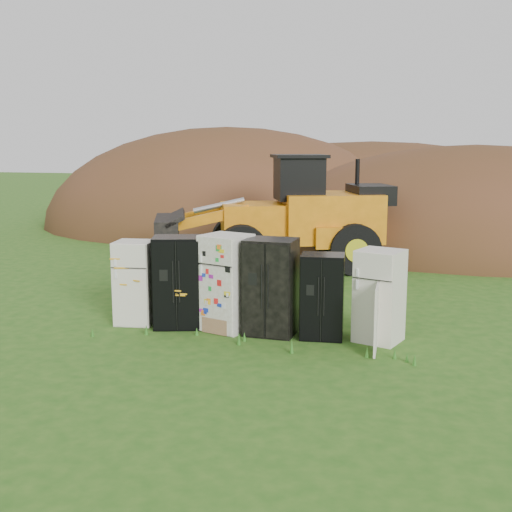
{
  "coord_description": "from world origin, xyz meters",
  "views": [
    {
      "loc": [
        3.23,
        -11.81,
        3.68
      ],
      "look_at": [
        -0.54,
        2.0,
        1.16
      ],
      "focal_mm": 45.0,
      "sensor_mm": 36.0,
      "label": 1
    }
  ],
  "objects_px": {
    "fridge_sticker": "(227,283)",
    "fridge_black_right": "(322,296)",
    "fridge_leftmost": "(135,282)",
    "fridge_open_door": "(379,296)",
    "wheel_loader": "(270,213)",
    "fridge_black_side": "(178,282)",
    "fridge_dark_mid": "(271,287)"
  },
  "relations": [
    {
      "from": "fridge_leftmost",
      "to": "fridge_sticker",
      "type": "relative_size",
      "value": 0.89
    },
    {
      "from": "wheel_loader",
      "to": "fridge_black_side",
      "type": "bearing_deg",
      "value": -114.68
    },
    {
      "from": "fridge_leftmost",
      "to": "fridge_open_door",
      "type": "height_order",
      "value": "fridge_open_door"
    },
    {
      "from": "fridge_black_right",
      "to": "fridge_open_door",
      "type": "relative_size",
      "value": 0.93
    },
    {
      "from": "fridge_sticker",
      "to": "fridge_open_door",
      "type": "xyz_separation_m",
      "value": [
        2.99,
        0.03,
        -0.09
      ]
    },
    {
      "from": "wheel_loader",
      "to": "fridge_open_door",
      "type": "bearing_deg",
      "value": -81.5
    },
    {
      "from": "fridge_black_right",
      "to": "fridge_open_door",
      "type": "bearing_deg",
      "value": -2.85
    },
    {
      "from": "fridge_leftmost",
      "to": "fridge_dark_mid",
      "type": "bearing_deg",
      "value": -7.46
    },
    {
      "from": "fridge_leftmost",
      "to": "fridge_black_side",
      "type": "relative_size",
      "value": 0.93
    },
    {
      "from": "fridge_black_side",
      "to": "fridge_sticker",
      "type": "bearing_deg",
      "value": -14.97
    },
    {
      "from": "fridge_leftmost",
      "to": "fridge_open_door",
      "type": "distance_m",
      "value": 4.95
    },
    {
      "from": "fridge_leftmost",
      "to": "fridge_dark_mid",
      "type": "height_order",
      "value": "fridge_dark_mid"
    },
    {
      "from": "fridge_dark_mid",
      "to": "fridge_black_right",
      "type": "distance_m",
      "value": 1.01
    },
    {
      "from": "fridge_black_side",
      "to": "wheel_loader",
      "type": "bearing_deg",
      "value": 69.85
    },
    {
      "from": "fridge_black_side",
      "to": "fridge_black_right",
      "type": "height_order",
      "value": "fridge_black_side"
    },
    {
      "from": "fridge_sticker",
      "to": "fridge_dark_mid",
      "type": "distance_m",
      "value": 0.92
    },
    {
      "from": "fridge_sticker",
      "to": "fridge_black_right",
      "type": "relative_size",
      "value": 1.18
    },
    {
      "from": "fridge_open_door",
      "to": "fridge_sticker",
      "type": "bearing_deg",
      "value": -161.38
    },
    {
      "from": "fridge_sticker",
      "to": "fridge_dark_mid",
      "type": "bearing_deg",
      "value": 14.43
    },
    {
      "from": "fridge_black_right",
      "to": "wheel_loader",
      "type": "height_order",
      "value": "wheel_loader"
    },
    {
      "from": "fridge_open_door",
      "to": "fridge_dark_mid",
      "type": "bearing_deg",
      "value": -159.82
    },
    {
      "from": "fridge_leftmost",
      "to": "fridge_open_door",
      "type": "relative_size",
      "value": 0.99
    },
    {
      "from": "fridge_sticker",
      "to": "wheel_loader",
      "type": "relative_size",
      "value": 0.28
    },
    {
      "from": "fridge_sticker",
      "to": "fridge_open_door",
      "type": "bearing_deg",
      "value": 17.96
    },
    {
      "from": "wheel_loader",
      "to": "fridge_leftmost",
      "type": "bearing_deg",
      "value": -122.97
    },
    {
      "from": "fridge_leftmost",
      "to": "fridge_black_side",
      "type": "height_order",
      "value": "fridge_black_side"
    },
    {
      "from": "fridge_dark_mid",
      "to": "fridge_black_right",
      "type": "bearing_deg",
      "value": 2.79
    },
    {
      "from": "fridge_leftmost",
      "to": "wheel_loader",
      "type": "height_order",
      "value": "wheel_loader"
    },
    {
      "from": "fridge_sticker",
      "to": "wheel_loader",
      "type": "bearing_deg",
      "value": 113.6
    },
    {
      "from": "fridge_open_door",
      "to": "wheel_loader",
      "type": "relative_size",
      "value": 0.25
    },
    {
      "from": "fridge_dark_mid",
      "to": "fridge_sticker",
      "type": "bearing_deg",
      "value": 178.77
    },
    {
      "from": "fridge_dark_mid",
      "to": "wheel_loader",
      "type": "bearing_deg",
      "value": 105.84
    }
  ]
}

